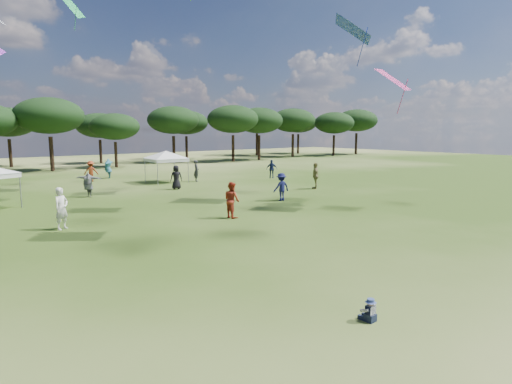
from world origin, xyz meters
The scene contains 5 objects.
ground centered at (0.00, 0.00, 0.00)m, with size 140.00×140.00×0.00m, color #344C17.
tree_line centered at (2.39, 47.41, 5.42)m, with size 108.78×17.63×7.77m.
tent_right centered at (7.92, 27.76, 2.45)m, with size 5.65×5.65×2.87m.
toddler centered at (-0.55, 1.66, 0.24)m, with size 0.35×0.39×0.53m.
festival_crowd centered at (1.81, 23.57, 0.85)m, with size 29.58×22.62×1.92m.
Camera 1 is at (-8.29, -3.82, 4.28)m, focal length 30.00 mm.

